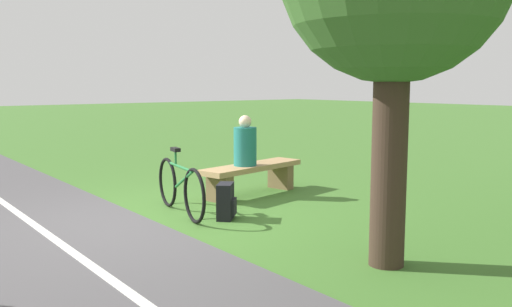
% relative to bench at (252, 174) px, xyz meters
% --- Properties ---
extents(ground_plane, '(80.00, 80.00, 0.00)m').
position_rel_bench_xyz_m(ground_plane, '(2.05, 0.53, -0.34)').
color(ground_plane, '#3D6B28').
extents(bench, '(1.95, 0.79, 0.48)m').
position_rel_bench_xyz_m(bench, '(0.00, 0.00, 0.00)').
color(bench, '#A88456').
rests_on(bench, ground_plane).
extents(person_seated, '(0.40, 0.40, 0.77)m').
position_rel_bench_xyz_m(person_seated, '(0.16, 0.03, 0.47)').
color(person_seated, '#1E6B66').
rests_on(person_seated, bench).
extents(bicycle, '(0.39, 1.72, 0.87)m').
position_rel_bench_xyz_m(bicycle, '(1.54, 0.42, 0.03)').
color(bicycle, black).
rests_on(bicycle, ground_plane).
extents(backpack, '(0.36, 0.36, 0.46)m').
position_rel_bench_xyz_m(backpack, '(1.22, 1.00, -0.11)').
color(backpack, black).
rests_on(backpack, ground_plane).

